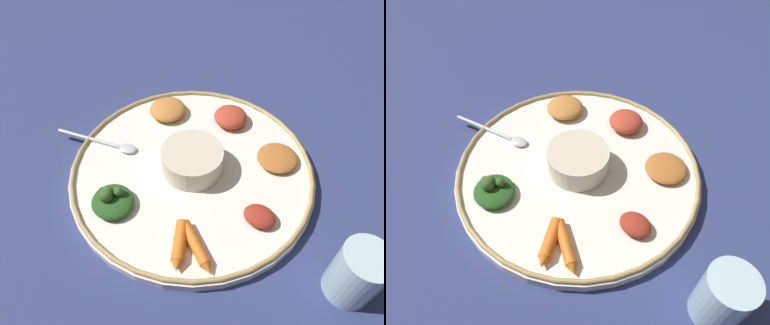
# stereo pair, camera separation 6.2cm
# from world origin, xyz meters

# --- Properties ---
(ground_plane) EXTENTS (2.40, 2.40, 0.00)m
(ground_plane) POSITION_xyz_m (0.00, 0.00, 0.00)
(ground_plane) COLOR navy
(platter) EXTENTS (0.43, 0.43, 0.02)m
(platter) POSITION_xyz_m (0.00, 0.00, 0.01)
(platter) COLOR white
(platter) RESTS_ON ground_plane
(platter_rim) EXTENTS (0.43, 0.43, 0.01)m
(platter_rim) POSITION_xyz_m (0.00, 0.00, 0.02)
(platter_rim) COLOR tan
(platter_rim) RESTS_ON platter
(center_bowl) EXTENTS (0.11, 0.11, 0.04)m
(center_bowl) POSITION_xyz_m (0.00, 0.00, 0.04)
(center_bowl) COLOR beige
(center_bowl) RESTS_ON platter
(spoon) EXTENTS (0.13, 0.12, 0.01)m
(spoon) POSITION_xyz_m (-0.12, 0.11, 0.02)
(spoon) COLOR silver
(spoon) RESTS_ON platter
(greens_pile) EXTENTS (0.08, 0.09, 0.04)m
(greens_pile) POSITION_xyz_m (-0.15, -0.02, 0.03)
(greens_pile) COLOR #23511E
(greens_pile) RESTS_ON platter
(carrot_near_spoon) EXTENTS (0.05, 0.08, 0.02)m
(carrot_near_spoon) POSITION_xyz_m (-0.08, -0.14, 0.03)
(carrot_near_spoon) COLOR orange
(carrot_near_spoon) RESTS_ON platter
(carrot_outer) EXTENTS (0.02, 0.09, 0.02)m
(carrot_outer) POSITION_xyz_m (-0.06, -0.15, 0.03)
(carrot_outer) COLOR orange
(carrot_outer) RESTS_ON platter
(mound_beet) EXTENTS (0.07, 0.07, 0.02)m
(mound_beet) POSITION_xyz_m (0.06, -0.14, 0.03)
(mound_beet) COLOR maroon
(mound_beet) RESTS_ON platter
(mound_berbere_red) EXTENTS (0.08, 0.08, 0.03)m
(mound_berbere_red) POSITION_xyz_m (0.12, 0.08, 0.03)
(mound_berbere_red) COLOR #B73D28
(mound_berbere_red) RESTS_ON platter
(mound_chickpea) EXTENTS (0.08, 0.08, 0.02)m
(mound_chickpea) POSITION_xyz_m (0.15, -0.04, 0.03)
(mound_chickpea) COLOR #B2662D
(mound_chickpea) RESTS_ON platter
(mound_squash) EXTENTS (0.09, 0.09, 0.03)m
(mound_squash) POSITION_xyz_m (0.01, 0.15, 0.03)
(mound_squash) COLOR #C67A38
(mound_squash) RESTS_ON platter
(drinking_glass) EXTENTS (0.07, 0.07, 0.10)m
(drinking_glass) POSITION_xyz_m (0.12, -0.28, 0.04)
(drinking_glass) COLOR silver
(drinking_glass) RESTS_ON ground_plane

